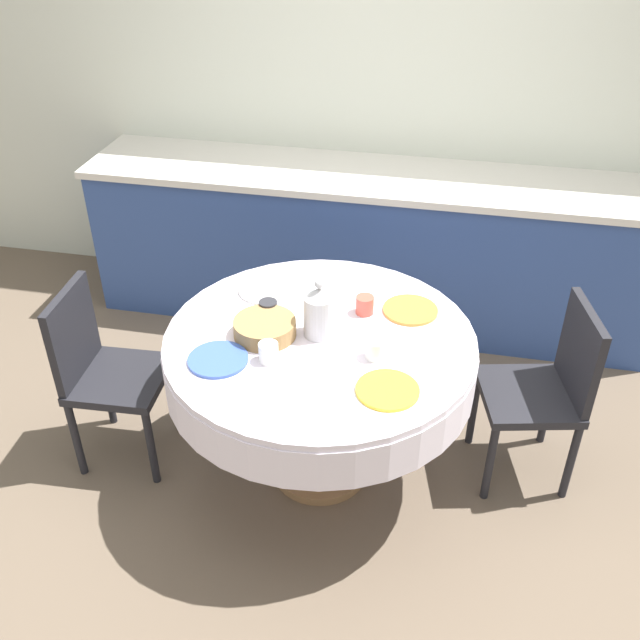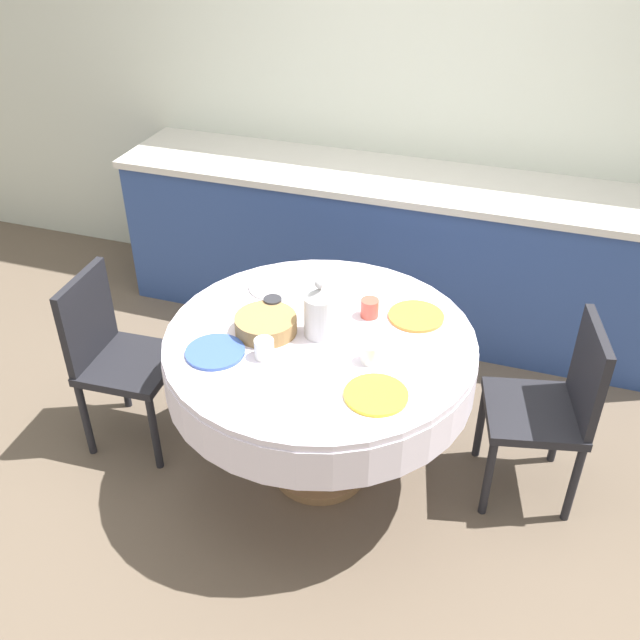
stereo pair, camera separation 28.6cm
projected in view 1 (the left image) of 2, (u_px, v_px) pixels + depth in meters
name	position (u px, v px, depth m)	size (l,w,h in m)	color
ground_plane	(320.00, 470.00, 3.34)	(12.00, 12.00, 0.00)	brown
wall_back	(382.00, 86.00, 4.00)	(7.00, 0.05, 2.60)	beige
kitchen_counter	(368.00, 246.00, 4.20)	(3.24, 0.64, 0.91)	#2D4784
dining_table	(320.00, 361.00, 2.98)	(1.29, 1.29, 0.77)	olive
chair_left	(547.00, 385.00, 3.08)	(0.48, 0.48, 0.87)	black
chair_right	(103.00, 367.00, 3.18)	(0.42, 0.42, 0.87)	black
plate_near_left	(218.00, 359.00, 2.76)	(0.24, 0.24, 0.01)	#3856AD
cup_near_left	(268.00, 352.00, 2.75)	(0.08, 0.08, 0.08)	white
plate_near_right	(388.00, 390.00, 2.61)	(0.24, 0.24, 0.01)	yellow
cup_near_right	(375.00, 349.00, 2.77)	(0.08, 0.08, 0.08)	white
plate_far_left	(265.00, 290.00, 3.19)	(0.24, 0.24, 0.01)	white
cup_far_left	(268.00, 310.00, 3.00)	(0.08, 0.08, 0.08)	#28282D
plate_far_right	(410.00, 310.00, 3.05)	(0.24, 0.24, 0.01)	orange
cup_far_right	(365.00, 305.00, 3.03)	(0.08, 0.08, 0.08)	#CC4C3D
coffee_carafe	(319.00, 312.00, 2.86)	(0.13, 0.13, 0.26)	#B2B2B7
bread_basket	(265.00, 328.00, 2.89)	(0.26, 0.26, 0.07)	olive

